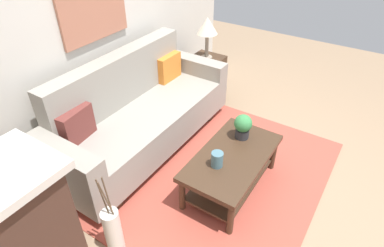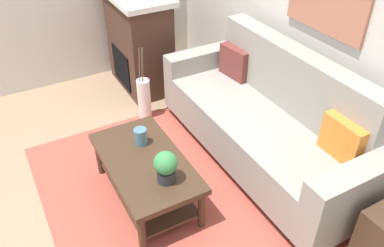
% 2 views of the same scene
% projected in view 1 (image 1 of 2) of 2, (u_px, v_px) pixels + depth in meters
% --- Properties ---
extents(ground_plane, '(8.91, 8.91, 0.00)m').
position_uv_depth(ground_plane, '(257.00, 193.00, 3.22)').
color(ground_plane, '#9E7F60').
extents(wall_back, '(4.91, 0.10, 2.70)m').
position_uv_depth(wall_back, '(93.00, 24.00, 3.31)').
color(wall_back, silver).
rests_on(wall_back, ground_plane).
extents(area_rug, '(2.51, 2.12, 0.01)m').
position_uv_depth(area_rug, '(214.00, 173.00, 3.44)').
color(area_rug, '#B24C3D').
rests_on(area_rug, ground_plane).
extents(couch, '(2.32, 0.84, 1.08)m').
position_uv_depth(couch, '(140.00, 114.00, 3.59)').
color(couch, gray).
rests_on(couch, ground_plane).
extents(throw_pillow_maroon, '(0.37, 0.16, 0.32)m').
position_uv_depth(throw_pillow_maroon, '(77.00, 125.00, 3.01)').
color(throw_pillow_maroon, brown).
rests_on(throw_pillow_maroon, couch).
extents(throw_pillow_orange, '(0.36, 0.13, 0.32)m').
position_uv_depth(throw_pillow_orange, '(169.00, 67.00, 4.00)').
color(throw_pillow_orange, orange).
rests_on(throw_pillow_orange, couch).
extents(coffee_table, '(1.10, 0.60, 0.43)m').
position_uv_depth(coffee_table, '(232.00, 164.00, 3.10)').
color(coffee_table, '#422D1E').
rests_on(coffee_table, ground_plane).
extents(tabletop_vase, '(0.11, 0.11, 0.15)m').
position_uv_depth(tabletop_vase, '(217.00, 159.00, 2.88)').
color(tabletop_vase, slate).
rests_on(tabletop_vase, coffee_table).
extents(potted_plant_tabletop, '(0.18, 0.18, 0.26)m').
position_uv_depth(potted_plant_tabletop, '(243.00, 126.00, 3.18)').
color(potted_plant_tabletop, '#2D2D33').
rests_on(potted_plant_tabletop, coffee_table).
extents(side_table, '(0.44, 0.44, 0.56)m').
position_uv_depth(side_table, '(206.00, 76.00, 4.68)').
color(side_table, '#422D1E').
rests_on(side_table, ground_plane).
extents(table_lamp, '(0.28, 0.28, 0.57)m').
position_uv_depth(table_lamp, '(207.00, 27.00, 4.26)').
color(table_lamp, gray).
rests_on(table_lamp, side_table).
extents(floor_vase, '(0.14, 0.14, 0.47)m').
position_uv_depth(floor_vase, '(113.00, 232.00, 2.58)').
color(floor_vase, white).
rests_on(floor_vase, ground_plane).
extents(floor_vase_branch_a, '(0.02, 0.04, 0.36)m').
position_uv_depth(floor_vase_branch_a, '(107.00, 195.00, 2.35)').
color(floor_vase_branch_a, brown).
rests_on(floor_vase_branch_a, floor_vase).
extents(floor_vase_branch_b, '(0.03, 0.04, 0.36)m').
position_uv_depth(floor_vase_branch_b, '(102.00, 197.00, 2.34)').
color(floor_vase_branch_b, brown).
rests_on(floor_vase_branch_b, floor_vase).
extents(floor_vase_branch_c, '(0.05, 0.05, 0.36)m').
position_uv_depth(floor_vase_branch_c, '(106.00, 199.00, 2.32)').
color(floor_vase_branch_c, brown).
rests_on(floor_vase_branch_c, floor_vase).
extents(framed_painting, '(0.84, 0.03, 0.69)m').
position_uv_depth(framed_painting, '(93.00, 5.00, 3.14)').
color(framed_painting, '#B77056').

